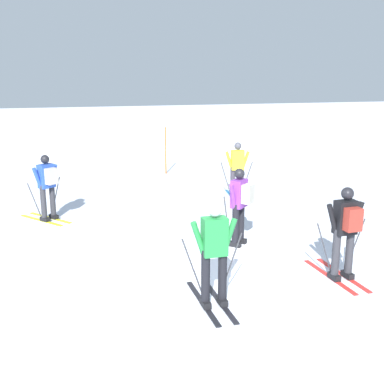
{
  "coord_description": "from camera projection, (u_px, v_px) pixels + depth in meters",
  "views": [
    {
      "loc": [
        -3.09,
        -7.18,
        3.48
      ],
      "look_at": [
        0.67,
        2.92,
        0.9
      ],
      "focal_mm": 43.11,
      "sensor_mm": 36.0,
      "label": 1
    }
  ],
  "objects": [
    {
      "name": "skier_blue",
      "position": [
        47.0,
        184.0,
        11.64
      ],
      "size": [
        1.21,
        1.53,
        1.71
      ],
      "color": "gold",
      "rests_on": "ground"
    },
    {
      "name": "trail_marker_pole",
      "position": [
        166.0,
        150.0,
        17.72
      ],
      "size": [
        0.05,
        0.05,
        1.81
      ],
      "primitive_type": "cylinder",
      "color": "#C65614",
      "rests_on": "ground"
    },
    {
      "name": "skier_green",
      "position": [
        214.0,
        252.0,
        7.14
      ],
      "size": [
        1.0,
        1.62,
        1.71
      ],
      "color": "black",
      "rests_on": "ground"
    },
    {
      "name": "ground_plane",
      "position": [
        214.0,
        278.0,
        8.4
      ],
      "size": [
        120.0,
        120.0,
        0.0
      ],
      "primitive_type": "plane",
      "color": "silver"
    },
    {
      "name": "skier_yellow",
      "position": [
        237.0,
        168.0,
        14.05
      ],
      "size": [
        0.98,
        1.64,
        1.71
      ],
      "color": "#237AC6",
      "rests_on": "ground"
    },
    {
      "name": "skier_purple",
      "position": [
        240.0,
        203.0,
        9.83
      ],
      "size": [
        1.28,
        1.49,
        1.71
      ],
      "color": "silver",
      "rests_on": "ground"
    },
    {
      "name": "skier_black",
      "position": [
        345.0,
        229.0,
        8.1
      ],
      "size": [
        1.0,
        1.62,
        1.71
      ],
      "color": "red",
      "rests_on": "ground"
    },
    {
      "name": "far_snow_ridge",
      "position": [
        80.0,
        131.0,
        25.6
      ],
      "size": [
        80.0,
        6.9,
        1.62
      ],
      "primitive_type": "cube",
      "color": "silver",
      "rests_on": "ground"
    }
  ]
}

